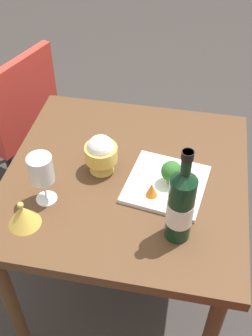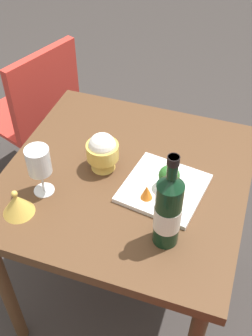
# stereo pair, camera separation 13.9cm
# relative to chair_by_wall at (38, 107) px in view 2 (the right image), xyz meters

# --- Properties ---
(ground_plane) EXTENTS (8.00, 8.00, 0.00)m
(ground_plane) POSITION_rel_chair_by_wall_xyz_m (-0.51, -0.64, -0.53)
(ground_plane) COLOR #383330
(dining_table) EXTENTS (0.82, 0.82, 0.75)m
(dining_table) POSITION_rel_chair_by_wall_xyz_m (-0.51, -0.64, 0.12)
(dining_table) COLOR brown
(dining_table) RESTS_ON ground_plane
(chair_by_wall) EXTENTS (0.51, 0.51, 0.85)m
(chair_by_wall) POSITION_rel_chair_by_wall_xyz_m (0.00, 0.00, 0.00)
(chair_by_wall) COLOR red
(chair_by_wall) RESTS_ON ground_plane
(wine_bottle) EXTENTS (0.08, 0.08, 0.33)m
(wine_bottle) POSITION_rel_chair_by_wall_xyz_m (-0.73, -0.84, 0.35)
(wine_bottle) COLOR black
(wine_bottle) RESTS_ON dining_table
(wine_glass) EXTENTS (0.08, 0.08, 0.18)m
(wine_glass) POSITION_rel_chair_by_wall_xyz_m (-0.67, -0.41, 0.34)
(wine_glass) COLOR white
(wine_glass) RESTS_ON dining_table
(rice_bowl) EXTENTS (0.11, 0.11, 0.14)m
(rice_bowl) POSITION_rel_chair_by_wall_xyz_m (-0.51, -0.56, 0.29)
(rice_bowl) COLOR gold
(rice_bowl) RESTS_ON dining_table
(rice_bowl_lid) EXTENTS (0.10, 0.10, 0.09)m
(rice_bowl_lid) POSITION_rel_chair_by_wall_xyz_m (-0.78, -0.38, 0.25)
(rice_bowl_lid) COLOR gold
(rice_bowl_lid) RESTS_ON dining_table
(serving_plate) EXTENTS (0.28, 0.28, 0.02)m
(serving_plate) POSITION_rel_chair_by_wall_xyz_m (-0.54, -0.78, 0.22)
(serving_plate) COLOR white
(serving_plate) RESTS_ON dining_table
(broccoli_floret) EXTENTS (0.07, 0.07, 0.09)m
(broccoli_floret) POSITION_rel_chair_by_wall_xyz_m (-0.54, -0.80, 0.28)
(broccoli_floret) COLOR #729E4C
(broccoli_floret) RESTS_ON serving_plate
(carrot_garnish_left) EXTENTS (0.04, 0.04, 0.05)m
(carrot_garnish_left) POSITION_rel_chair_by_wall_xyz_m (-0.61, -0.74, 0.26)
(carrot_garnish_left) COLOR orange
(carrot_garnish_left) RESTS_ON serving_plate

